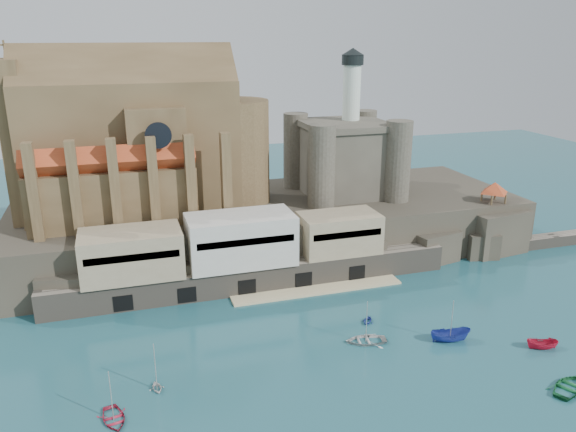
{
  "coord_description": "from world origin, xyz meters",
  "views": [
    {
      "loc": [
        -28.74,
        -64.23,
        41.99
      ],
      "look_at": [
        1.04,
        32.0,
        9.16
      ],
      "focal_mm": 35.0,
      "sensor_mm": 36.0,
      "label": 1
    }
  ],
  "objects_px": {
    "pavilion": "(495,189)",
    "boat_0": "(114,420)",
    "castle_keep": "(345,154)",
    "boat_2": "(450,341)",
    "church": "(143,146)"
  },
  "relations": [
    {
      "from": "church",
      "to": "boat_2",
      "type": "distance_m",
      "value": 63.38
    },
    {
      "from": "pavilion",
      "to": "boat_0",
      "type": "xyz_separation_m",
      "value": [
        -73.9,
        -33.14,
        -12.73
      ]
    },
    {
      "from": "pavilion",
      "to": "boat_0",
      "type": "distance_m",
      "value": 81.99
    },
    {
      "from": "church",
      "to": "boat_2",
      "type": "relative_size",
      "value": 8.03
    },
    {
      "from": "church",
      "to": "castle_keep",
      "type": "distance_m",
      "value": 40.39
    },
    {
      "from": "church",
      "to": "pavilion",
      "type": "distance_m",
      "value": 68.65
    },
    {
      "from": "castle_keep",
      "to": "boat_0",
      "type": "relative_size",
      "value": 5.75
    },
    {
      "from": "boat_0",
      "to": "boat_2",
      "type": "bearing_deg",
      "value": -6.32
    },
    {
      "from": "church",
      "to": "boat_0",
      "type": "bearing_deg",
      "value": -99.01
    },
    {
      "from": "pavilion",
      "to": "boat_2",
      "type": "bearing_deg",
      "value": -133.23
    },
    {
      "from": "pavilion",
      "to": "church",
      "type": "bearing_deg",
      "value": 166.52
    },
    {
      "from": "pavilion",
      "to": "boat_0",
      "type": "height_order",
      "value": "pavilion"
    },
    {
      "from": "boat_0",
      "to": "boat_2",
      "type": "xyz_separation_m",
      "value": [
        46.33,
        3.82,
        0.0
      ]
    },
    {
      "from": "castle_keep",
      "to": "boat_0",
      "type": "height_order",
      "value": "castle_keep"
    },
    {
      "from": "boat_2",
      "to": "church",
      "type": "bearing_deg",
      "value": 51.76
    }
  ]
}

